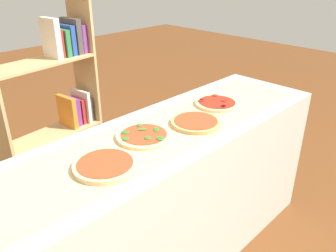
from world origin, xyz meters
The scene contains 7 objects.
counter centered at (0.00, 0.00, 0.44)m, with size 2.04×0.59×0.88m, color beige.
parchment_paper centered at (0.00, 0.00, 0.88)m, with size 1.89×0.43×0.00m, color tan.
pizza_plain_0 centered at (-0.43, -0.06, 0.89)m, with size 0.27×0.27×0.02m.
pizza_spinach_1 centered at (-0.14, 0.02, 0.89)m, with size 0.27×0.27×0.02m.
pizza_plain_2 centered at (0.14, -0.06, 0.89)m, with size 0.26×0.26×0.02m.
pizza_pepperoni_3 centered at (0.43, 0.02, 0.89)m, with size 0.26×0.26×0.02m.
bookshelf centered at (-0.05, 1.03, 0.75)m, with size 0.76×0.34×1.59m.
Camera 1 is at (-1.10, -1.08, 1.65)m, focal length 36.54 mm.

